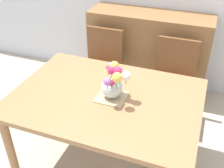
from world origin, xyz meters
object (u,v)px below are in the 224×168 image
object	(u,v)px
chair_left	(101,63)
chair_right	(173,77)
flower_vase	(113,83)
dining_table	(106,105)
dresser	(148,54)

from	to	relation	value
chair_left	chair_right	xyz separation A→B (m)	(0.80, 0.00, 0.00)
flower_vase	chair_right	bearing A→B (deg)	68.67
chair_left	chair_right	size ratio (longest dim) A/B	1.00
dining_table	dresser	bearing A→B (deg)	89.26
dining_table	chair_right	world-z (taller)	chair_right
dresser	flower_vase	xyz separation A→B (m)	(0.04, -1.33, 0.39)
chair_right	dresser	distance (m)	0.60
dresser	flower_vase	distance (m)	1.39
chair_right	flower_vase	size ratio (longest dim) A/B	3.24
dining_table	chair_left	size ratio (longest dim) A/B	1.63
chair_left	chair_right	world-z (taller)	same
chair_left	chair_right	bearing A→B (deg)	-180.00
chair_left	dresser	world-z (taller)	dresser
dining_table	flower_vase	bearing A→B (deg)	-0.70
dining_table	flower_vase	world-z (taller)	flower_vase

